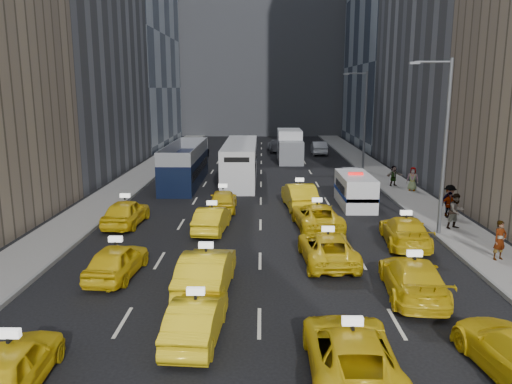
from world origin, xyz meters
TOP-DOWN VIEW (x-y plane):
  - ground at (0.00, 0.00)m, footprint 160.00×160.00m
  - sidewalk_west at (-10.50, 25.00)m, footprint 3.00×90.00m
  - sidewalk_east at (10.50, 25.00)m, footprint 3.00×90.00m
  - curb_west at (-9.05, 25.00)m, footprint 0.15×90.00m
  - curb_east at (9.05, 25.00)m, footprint 0.15×90.00m
  - building_backdrop at (0.00, 72.00)m, footprint 30.00×12.00m
  - streetlight_near at (9.18, 12.00)m, footprint 2.15×0.22m
  - streetlight_far at (9.18, 32.00)m, footprint 2.15×0.22m
  - taxi_4 at (-6.24, -1.74)m, footprint 1.74×3.97m
  - taxi_5 at (-1.92, 0.93)m, footprint 1.68×4.15m
  - taxi_6 at (2.45, -1.08)m, footprint 2.37×5.04m
  - taxi_8 at (-5.82, 6.03)m, footprint 1.99×4.19m
  - taxi_9 at (-2.00, 4.60)m, footprint 1.99×4.97m
  - taxi_10 at (2.96, 7.82)m, footprint 2.43×4.88m
  - taxi_11 at (5.66, 4.27)m, footprint 2.45×5.09m
  - taxi_12 at (-7.52, 13.77)m, footprint 2.01×4.48m
  - taxi_13 at (-2.58, 12.64)m, footprint 1.83×4.25m
  - taxi_14 at (3.08, 13.33)m, footprint 2.70×5.13m
  - taxi_15 at (7.08, 10.39)m, footprint 2.41×5.03m
  - taxi_16 at (-2.35, 17.21)m, footprint 1.73×4.10m
  - taxi_17 at (2.48, 18.10)m, footprint 2.19×5.04m
  - nypd_van at (6.14, 18.71)m, footprint 2.59×5.34m
  - double_decker at (-6.04, 26.02)m, footprint 3.46×11.07m
  - city_bus at (-1.70, 27.68)m, footprint 3.25×12.41m
  - box_truck at (2.99, 38.84)m, footprint 2.72×7.18m
  - misc_car_0 at (7.21, 26.68)m, footprint 1.60×4.09m
  - misc_car_1 at (-7.15, 40.56)m, footprint 2.74×5.37m
  - misc_car_2 at (1.90, 47.10)m, footprint 2.33×5.17m
  - misc_car_3 at (-2.63, 43.81)m, footprint 2.14×4.23m
  - misc_car_4 at (6.66, 44.39)m, footprint 1.65×4.61m
  - pedestrian_0 at (10.50, 7.90)m, footprint 0.75×0.62m
  - pedestrian_1 at (10.47, 12.84)m, footprint 1.05×0.82m
  - pedestrian_2 at (11.05, 15.39)m, footprint 1.32×0.90m
  - pedestrian_3 at (10.95, 15.15)m, footprint 0.90×0.42m
  - pedestrian_4 at (11.14, 22.99)m, footprint 0.96×0.75m
  - pedestrian_5 at (10.21, 24.75)m, footprint 1.50×0.96m

SIDE VIEW (x-z plane):
  - ground at x=0.00m, z-range 0.00..0.00m
  - sidewalk_west at x=-10.50m, z-range 0.00..0.15m
  - sidewalk_east at x=10.50m, z-range 0.00..0.15m
  - curb_west at x=-9.05m, z-range 0.00..0.18m
  - curb_east at x=9.05m, z-range 0.00..0.18m
  - taxi_10 at x=2.96m, z-range 0.00..1.33m
  - misc_car_0 at x=7.21m, z-range 0.00..1.33m
  - taxi_4 at x=-6.24m, z-range 0.00..1.33m
  - taxi_5 at x=-1.92m, z-range 0.00..1.34m
  - taxi_13 at x=-2.58m, z-range 0.00..1.36m
  - taxi_14 at x=3.08m, z-range 0.00..1.37m
  - misc_car_3 at x=-2.63m, z-range 0.00..1.38m
  - taxi_8 at x=-5.82m, z-range 0.00..1.39m
  - taxi_16 at x=-2.35m, z-range 0.00..1.39m
  - taxi_6 at x=2.45m, z-range 0.00..1.39m
  - taxi_15 at x=7.08m, z-range 0.00..1.41m
  - taxi_11 at x=5.66m, z-range 0.00..1.43m
  - misc_car_1 at x=-7.15m, z-range 0.00..1.45m
  - misc_car_2 at x=1.90m, z-range 0.00..1.47m
  - taxi_12 at x=-7.52m, z-range 0.00..1.49m
  - misc_car_4 at x=6.66m, z-range 0.00..1.51m
  - taxi_9 at x=-2.00m, z-range 0.00..1.61m
  - taxi_17 at x=2.48m, z-range 0.00..1.61m
  - pedestrian_3 at x=10.95m, z-range 0.15..1.68m
  - pedestrian_5 at x=10.21m, z-range 0.15..1.72m
  - nypd_van at x=6.14m, z-range -0.11..2.10m
  - pedestrian_4 at x=11.14m, z-range 0.15..1.89m
  - pedestrian_0 at x=10.50m, z-range 0.15..1.91m
  - pedestrian_2 at x=11.05m, z-range 0.15..2.04m
  - pedestrian_1 at x=10.47m, z-range 0.15..2.07m
  - double_decker at x=-6.04m, z-range -0.02..3.15m
  - city_bus at x=-1.70m, z-range -0.01..3.16m
  - box_truck at x=2.99m, z-range -0.03..3.22m
  - streetlight_near at x=9.18m, z-range 0.42..9.42m
  - streetlight_far at x=9.18m, z-range 0.42..9.42m
  - building_backdrop at x=0.00m, z-range 0.00..40.00m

